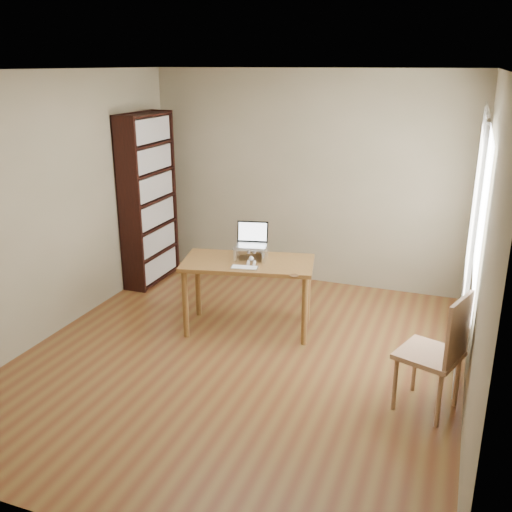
# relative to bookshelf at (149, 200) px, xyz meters

# --- Properties ---
(room) EXTENTS (4.04, 4.54, 2.64)m
(room) POSITION_rel_bookshelf_xyz_m (1.86, -1.54, 0.25)
(room) COLOR brown
(room) RESTS_ON ground
(bookshelf) EXTENTS (0.30, 0.90, 2.10)m
(bookshelf) POSITION_rel_bookshelf_xyz_m (0.00, 0.00, 0.00)
(bookshelf) COLOR black
(bookshelf) RESTS_ON ground
(curtains) EXTENTS (0.03, 1.90, 2.25)m
(curtains) POSITION_rel_bookshelf_xyz_m (3.75, -0.75, 0.12)
(curtains) COLOR white
(curtains) RESTS_ON ground
(desk) EXTENTS (1.43, 0.93, 0.75)m
(desk) POSITION_rel_bookshelf_xyz_m (1.67, -0.91, -0.41)
(desk) COLOR brown
(desk) RESTS_ON ground
(laptop_stand) EXTENTS (0.32, 0.25, 0.13)m
(laptop_stand) POSITION_rel_bookshelf_xyz_m (1.67, -0.83, -0.22)
(laptop_stand) COLOR silver
(laptop_stand) RESTS_ON desk
(laptop) EXTENTS (0.36, 0.33, 0.23)m
(laptop) POSITION_rel_bookshelf_xyz_m (1.67, -0.78, -0.11)
(laptop) COLOR silver
(laptop) RESTS_ON laptop_stand
(keyboard) EXTENTS (0.28, 0.16, 0.02)m
(keyboard) POSITION_rel_bookshelf_xyz_m (1.72, -1.13, -0.29)
(keyboard) COLOR silver
(keyboard) RESTS_ON desk
(coaster) EXTENTS (0.09, 0.09, 0.01)m
(coaster) POSITION_rel_bookshelf_xyz_m (2.23, -1.15, -0.30)
(coaster) COLOR brown
(coaster) RESTS_ON desk
(cat) EXTENTS (0.25, 0.48, 0.15)m
(cat) POSITION_rel_bookshelf_xyz_m (1.69, -0.80, -0.23)
(cat) COLOR #413933
(cat) RESTS_ON desk
(chair) EXTENTS (0.57, 0.57, 1.01)m
(chair) POSITION_rel_bookshelf_xyz_m (3.61, -1.77, -0.50)
(chair) COLOR tan
(chair) RESTS_ON ground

